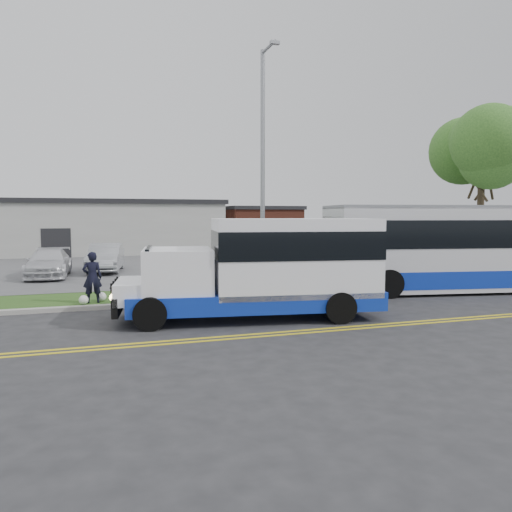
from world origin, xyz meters
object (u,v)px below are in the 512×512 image
object	(u,v)px
parked_car_b	(49,263)
parked_car_a	(106,258)
streetlight_near	(263,163)
transit_bus	(478,248)
shuttle_bus	(269,265)
pedestrian	(92,277)
tree_east	(483,150)

from	to	relation	value
parked_car_b	parked_car_a	bearing A→B (deg)	31.41
streetlight_near	transit_bus	xyz separation A→B (m)	(8.76, -2.13, -3.44)
transit_bus	shuttle_bus	bearing A→B (deg)	-156.26
shuttle_bus	parked_car_a	world-z (taller)	shuttle_bus
transit_bus	pedestrian	size ratio (longest dim) A/B	7.29
streetlight_near	transit_bus	bearing A→B (deg)	-13.64
shuttle_bus	parked_car_b	xyz separation A→B (m)	(-7.20, 12.16, -0.84)
pedestrian	parked_car_a	size ratio (longest dim) A/B	0.39
parked_car_a	shuttle_bus	bearing A→B (deg)	-63.97
tree_east	parked_car_a	xyz separation A→B (m)	(-16.88, 8.76, -5.34)
tree_east	streetlight_near	bearing A→B (deg)	-178.58
streetlight_near	parked_car_b	world-z (taller)	streetlight_near
streetlight_near	parked_car_b	xyz separation A→B (m)	(-8.62, 7.52, -4.44)
transit_bus	pedestrian	world-z (taller)	transit_bus
shuttle_bus	parked_car_a	bearing A→B (deg)	116.67
streetlight_near	shuttle_bus	distance (m)	6.05
pedestrian	tree_east	bearing A→B (deg)	-176.80
tree_east	shuttle_bus	distance (m)	14.12
transit_bus	pedestrian	xyz separation A→B (m)	(-15.33, 1.30, -0.79)
parked_car_a	parked_car_b	distance (m)	3.13
streetlight_near	pedestrian	size ratio (longest dim) A/B	5.31
tree_east	streetlight_near	size ratio (longest dim) A/B	0.88
tree_east	parked_car_a	bearing A→B (deg)	152.58
transit_bus	pedestrian	distance (m)	15.41
streetlight_near	pedestrian	distance (m)	7.86
tree_east	parked_car_b	distance (m)	21.60
tree_east	transit_bus	bearing A→B (deg)	-133.04
tree_east	pedestrian	size ratio (longest dim) A/B	4.65
tree_east	parked_car_a	world-z (taller)	tree_east
streetlight_near	shuttle_bus	bearing A→B (deg)	-106.99
pedestrian	parked_car_b	xyz separation A→B (m)	(-2.04, 8.35, -0.21)
shuttle_bus	transit_bus	distance (m)	10.49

